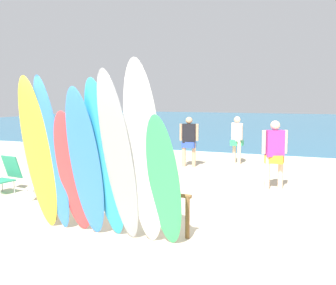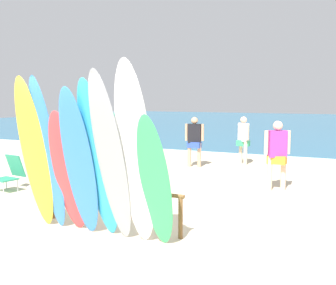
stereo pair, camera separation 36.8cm
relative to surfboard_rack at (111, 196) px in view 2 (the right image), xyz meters
name	(u,v)px [view 2 (the right image)]	position (x,y,z in m)	size (l,w,h in m)	color
ground	(272,143)	(0.00, 14.00, -0.54)	(60.00, 60.00, 0.00)	beige
ocean_water	(309,123)	(0.00, 29.84, -0.53)	(60.00, 40.00, 0.02)	teal
surfboard_rack	(111,196)	(0.00, 0.00, 0.00)	(2.64, 0.07, 0.70)	brown
surfboard_yellow_0	(34,154)	(-1.11, -0.57, 0.73)	(0.55, 0.08, 2.57)	yellow
surfboard_blue_1	(47,154)	(-0.84, -0.56, 0.73)	(0.46, 0.06, 2.58)	#337AD1
surfboard_red_2	(68,172)	(-0.46, -0.53, 0.46)	(0.55, 0.07, 2.06)	#D13D42
surfboard_blue_3	(79,164)	(-0.16, -0.64, 0.64)	(0.51, 0.07, 2.42)	#337AD1
surfboard_teal_4	(98,160)	(0.15, -0.58, 0.70)	(0.53, 0.08, 2.54)	#289EC6
surfboard_grey_5	(110,159)	(0.43, -0.67, 0.76)	(0.49, 0.06, 2.67)	#999EA3
surfboard_white_6	(135,155)	(0.82, -0.62, 0.82)	(0.55, 0.08, 2.78)	white
surfboard_green_7	(155,182)	(1.11, -0.58, 0.45)	(0.49, 0.06, 2.04)	#38B266
beachgoer_photographing	(243,137)	(0.32, 7.37, 0.36)	(0.44, 0.45, 1.56)	beige
beachgoer_by_water	(194,138)	(-0.94, 6.23, 0.37)	(0.58, 0.29, 1.57)	tan
beachgoer_strolling	(277,151)	(2.01, 3.98, 0.41)	(0.55, 0.39, 1.64)	beige
beachgoer_midbeach	(145,147)	(-1.33, 3.70, 0.34)	(0.40, 0.57, 1.52)	beige
beach_chair_red	(44,178)	(-2.50, 1.19, -0.11)	(0.72, 0.81, 0.83)	#B7B7BC
beach_chair_blue	(10,172)	(-3.65, 1.34, -0.11)	(0.58, 0.70, 0.84)	#B7B7BC
beach_umbrella	(94,112)	(-2.06, 2.48, 1.28)	(1.70, 1.70, 1.98)	silver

